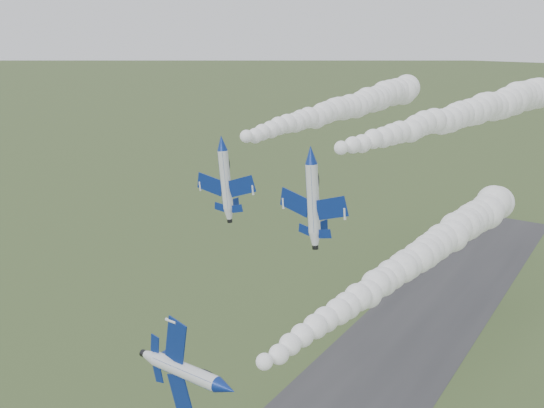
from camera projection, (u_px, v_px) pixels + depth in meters
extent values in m
cylinder|color=silver|center=(226.00, 388.00, 57.77)|extent=(2.54, 8.95, 1.67)
cone|color=silver|center=(261.00, 364.00, 61.78)|extent=(1.85, 2.05, 1.67)
cylinder|color=black|center=(268.00, 360.00, 62.56)|extent=(0.90, 0.71, 0.84)
ellipsoid|color=black|center=(214.00, 401.00, 55.71)|extent=(1.41, 3.12, 1.11)
cube|color=navy|center=(228.00, 354.00, 57.69)|extent=(0.68, 2.55, 4.83)
cube|color=navy|center=(255.00, 353.00, 60.64)|extent=(0.34, 1.17, 2.10)
cube|color=navy|center=(256.00, 383.00, 61.50)|extent=(0.34, 1.17, 2.10)
cube|color=navy|center=(264.00, 373.00, 60.04)|extent=(2.47, 1.90, 0.26)
cylinder|color=silver|center=(222.00, 143.00, 79.35)|extent=(1.93, 7.84, 1.52)
cone|color=navy|center=(196.00, 149.00, 75.55)|extent=(1.63, 2.11, 1.52)
cone|color=silver|center=(244.00, 138.00, 83.01)|extent=(1.61, 1.74, 1.52)
cylinder|color=black|center=(248.00, 137.00, 83.73)|extent=(0.80, 0.60, 0.77)
ellipsoid|color=black|center=(211.00, 141.00, 77.68)|extent=(1.15, 2.71, 1.01)
cube|color=navy|center=(210.00, 143.00, 81.59)|extent=(4.36, 2.44, 0.56)
cube|color=navy|center=(242.00, 143.00, 78.33)|extent=(4.36, 2.44, 0.56)
cube|color=navy|center=(232.00, 138.00, 83.24)|extent=(1.90, 1.11, 0.28)
cube|color=navy|center=(249.00, 139.00, 81.50)|extent=(1.90, 1.11, 0.28)
cube|color=navy|center=(238.00, 130.00, 81.92)|extent=(0.40, 1.50, 2.04)
cylinder|color=silver|center=(311.00, 155.00, 72.49)|extent=(3.48, 8.63, 1.64)
cone|color=navy|center=(279.00, 162.00, 68.91)|extent=(2.09, 2.53, 1.64)
cone|color=silver|center=(338.00, 149.00, 75.94)|extent=(2.00, 2.13, 1.64)
cylinder|color=black|center=(344.00, 148.00, 76.61)|extent=(0.95, 0.77, 0.83)
ellipsoid|color=black|center=(298.00, 153.00, 70.90)|extent=(1.71, 3.08, 1.09)
cube|color=navy|center=(297.00, 154.00, 75.21)|extent=(5.06, 3.39, 0.55)
cube|color=navy|center=(335.00, 157.00, 70.93)|extent=(5.06, 3.39, 0.55)
cube|color=navy|center=(324.00, 149.00, 76.47)|extent=(2.21, 1.53, 0.28)
cube|color=navy|center=(344.00, 151.00, 74.19)|extent=(2.21, 1.53, 0.28)
cube|color=navy|center=(332.00, 140.00, 74.87)|extent=(0.67, 1.65, 2.22)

